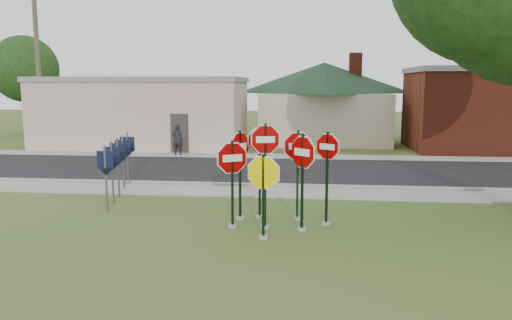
# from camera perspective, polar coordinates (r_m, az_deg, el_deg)

# --- Properties ---
(ground) EXTENTS (120.00, 120.00, 0.00)m
(ground) POSITION_cam_1_polar(r_m,az_deg,el_deg) (12.20, 1.15, -9.40)
(ground) COLOR #3E5520
(ground) RESTS_ON ground
(sidewalk_near) EXTENTS (60.00, 1.60, 0.06)m
(sidewalk_near) POSITION_cam_1_polar(r_m,az_deg,el_deg) (17.49, 2.65, -3.73)
(sidewalk_near) COLOR gray
(sidewalk_near) RESTS_ON ground
(road) EXTENTS (60.00, 7.00, 0.04)m
(road) POSITION_cam_1_polar(r_m,az_deg,el_deg) (21.91, 3.33, -1.24)
(road) COLOR black
(road) RESTS_ON ground
(sidewalk_far) EXTENTS (60.00, 1.60, 0.06)m
(sidewalk_far) POSITION_cam_1_polar(r_m,az_deg,el_deg) (26.15, 3.76, 0.39)
(sidewalk_far) COLOR gray
(sidewalk_far) RESTS_ON ground
(curb) EXTENTS (60.00, 0.20, 0.14)m
(curb) POSITION_cam_1_polar(r_m,az_deg,el_deg) (18.46, 2.83, -2.95)
(curb) COLOR gray
(curb) RESTS_ON ground
(stop_sign_center) EXTENTS (1.05, 0.24, 2.90)m
(stop_sign_center) POSITION_cam_1_polar(r_m,az_deg,el_deg) (12.94, 1.08, -0.02)
(stop_sign_center) COLOR gray
(stop_sign_center) RESTS_ON ground
(stop_sign_yellow) EXTENTS (1.13, 0.31, 2.23)m
(stop_sign_yellow) POSITION_cam_1_polar(r_m,az_deg,el_deg) (12.16, 0.85, -2.91)
(stop_sign_yellow) COLOR gray
(stop_sign_yellow) RESTS_ON ground
(stop_sign_left) EXTENTS (1.02, 0.59, 2.45)m
(stop_sign_left) POSITION_cam_1_polar(r_m,az_deg,el_deg) (13.09, -2.73, -1.29)
(stop_sign_left) COLOR gray
(stop_sign_left) RESTS_ON ground
(stop_sign_right) EXTENTS (0.85, 0.82, 2.65)m
(stop_sign_right) POSITION_cam_1_polar(r_m,az_deg,el_deg) (12.84, 5.33, -0.86)
(stop_sign_right) COLOR gray
(stop_sign_right) RESTS_ON ground
(stop_sign_back_right) EXTENTS (1.09, 0.24, 2.64)m
(stop_sign_back_right) POSITION_cam_1_polar(r_m,az_deg,el_deg) (13.87, 4.79, -0.20)
(stop_sign_back_right) COLOR gray
(stop_sign_back_right) RESTS_ON ground
(stop_sign_back_left) EXTENTS (0.90, 0.41, 2.74)m
(stop_sign_back_left) POSITION_cam_1_polar(r_m,az_deg,el_deg) (13.99, 0.43, 0.05)
(stop_sign_back_left) COLOR gray
(stop_sign_back_left) RESTS_ON ground
(stop_sign_far_right) EXTENTS (0.82, 0.57, 2.63)m
(stop_sign_far_right) POSITION_cam_1_polar(r_m,az_deg,el_deg) (13.46, 8.14, -0.70)
(stop_sign_far_right) COLOR gray
(stop_sign_far_right) RESTS_ON ground
(stop_sign_far_left) EXTENTS (0.57, 0.98, 2.63)m
(stop_sign_far_left) POSITION_cam_1_polar(r_m,az_deg,el_deg) (13.87, -1.84, -0.19)
(stop_sign_far_left) COLOR gray
(stop_sign_far_left) RESTS_ON ground
(route_sign_row) EXTENTS (1.43, 4.63, 2.00)m
(route_sign_row) POSITION_cam_1_polar(r_m,az_deg,el_deg) (17.46, -15.50, -0.08)
(route_sign_row) COLOR #59595E
(route_sign_row) RESTS_ON ground
(building_stucco) EXTENTS (12.20, 6.20, 4.20)m
(building_stucco) POSITION_cam_1_polar(r_m,az_deg,el_deg) (31.23, -12.73, 5.45)
(building_stucco) COLOR beige
(building_stucco) RESTS_ON ground
(building_house) EXTENTS (11.60, 11.60, 6.20)m
(building_house) POSITION_cam_1_polar(r_m,az_deg,el_deg) (33.58, 7.79, 8.35)
(building_house) COLOR #B7AB91
(building_house) RESTS_ON ground
(building_brick) EXTENTS (10.20, 6.20, 4.75)m
(building_brick) POSITION_cam_1_polar(r_m,az_deg,el_deg) (32.05, 26.19, 5.31)
(building_brick) COLOR maroon
(building_brick) RESTS_ON ground
(utility_pole_near) EXTENTS (2.20, 0.26, 9.50)m
(utility_pole_near) POSITION_cam_1_polar(r_m,az_deg,el_deg) (30.68, -23.66, 10.16)
(utility_pole_near) COLOR #45382E
(utility_pole_near) RESTS_ON ground
(bg_tree_left) EXTENTS (4.90, 4.90, 7.35)m
(bg_tree_left) POSITION_cam_1_polar(r_m,az_deg,el_deg) (41.29, -24.94, 9.38)
(bg_tree_left) COLOR black
(bg_tree_left) RESTS_ON ground
(pedestrian) EXTENTS (0.63, 0.45, 1.64)m
(pedestrian) POSITION_cam_1_polar(r_m,az_deg,el_deg) (26.82, -8.96, 2.34)
(pedestrian) COLOR black
(pedestrian) RESTS_ON sidewalk_far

